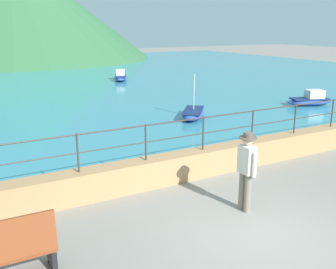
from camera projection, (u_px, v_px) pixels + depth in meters
ground_plane at (260, 237)px, 7.31m from camera, size 120.00×120.00×0.00m
promenade_wall at (175, 167)px, 9.90m from camera, size 20.00×0.56×0.70m
railing at (176, 131)px, 9.64m from camera, size 18.44×0.04×0.90m
lake_water at (25, 79)px, 29.03m from camera, size 64.00×44.32×0.06m
hill_main at (16, 7)px, 45.37m from camera, size 31.21×31.21×12.05m
person_walking at (246, 168)px, 8.11m from camera, size 0.38×0.57×1.75m
boat_0 at (193, 113)px, 16.48m from camera, size 2.15×2.35×1.87m
boat_2 at (310, 100)px, 19.10m from camera, size 2.47×1.61×0.76m
boat_3 at (121, 77)px, 27.88m from camera, size 1.76×2.47×0.76m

